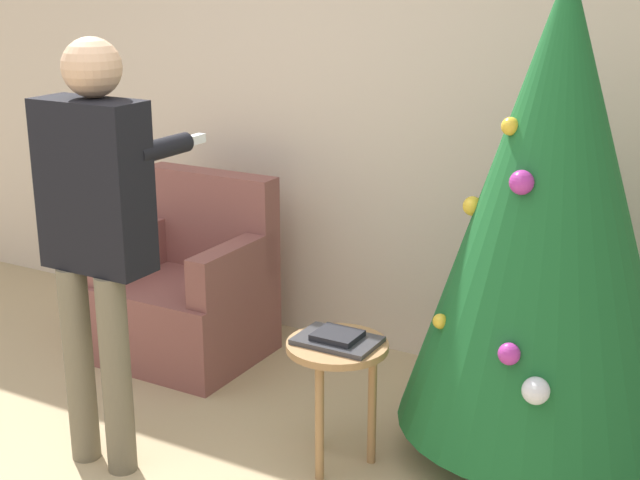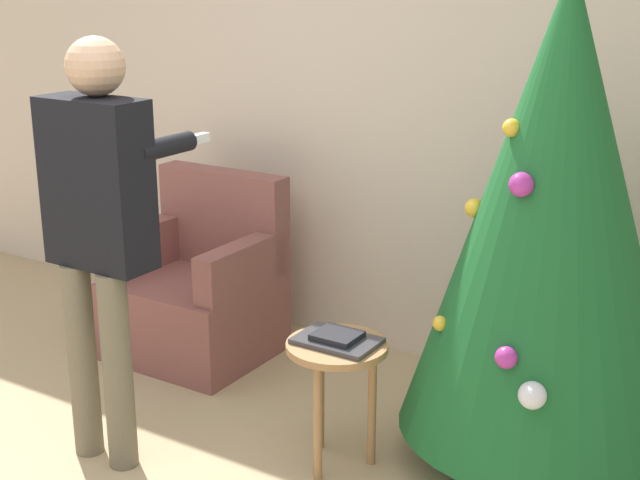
{
  "view_description": "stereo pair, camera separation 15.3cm",
  "coord_description": "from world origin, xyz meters",
  "px_view_note": "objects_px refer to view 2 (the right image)",
  "views": [
    {
      "loc": [
        2.08,
        -1.86,
        1.99
      ],
      "look_at": [
        0.44,
        1.03,
        0.97
      ],
      "focal_mm": 50.0,
      "sensor_mm": 36.0,
      "label": 1
    },
    {
      "loc": [
        2.21,
        -1.78,
        1.99
      ],
      "look_at": [
        0.44,
        1.03,
        0.97
      ],
      "focal_mm": 50.0,
      "sensor_mm": 36.0,
      "label": 2
    }
  ],
  "objects_px": {
    "armchair": "(199,292)",
    "person_standing": "(99,215)",
    "side_stool": "(337,364)",
    "christmas_tree": "(554,210)"
  },
  "relations": [
    {
      "from": "armchair",
      "to": "side_stool",
      "type": "height_order",
      "value": "armchair"
    },
    {
      "from": "christmas_tree",
      "to": "person_standing",
      "type": "xyz_separation_m",
      "value": [
        -1.54,
        -0.88,
        -0.04
      ]
    },
    {
      "from": "armchair",
      "to": "side_stool",
      "type": "relative_size",
      "value": 1.75
    },
    {
      "from": "christmas_tree",
      "to": "armchair",
      "type": "relative_size",
      "value": 2.13
    },
    {
      "from": "armchair",
      "to": "person_standing",
      "type": "bearing_deg",
      "value": -70.16
    },
    {
      "from": "christmas_tree",
      "to": "side_stool",
      "type": "relative_size",
      "value": 3.72
    },
    {
      "from": "armchair",
      "to": "person_standing",
      "type": "relative_size",
      "value": 0.55
    },
    {
      "from": "armchair",
      "to": "person_standing",
      "type": "height_order",
      "value": "person_standing"
    },
    {
      "from": "person_standing",
      "to": "side_stool",
      "type": "relative_size",
      "value": 3.21
    },
    {
      "from": "armchair",
      "to": "side_stool",
      "type": "xyz_separation_m",
      "value": [
        1.21,
        -0.59,
        0.12
      ]
    }
  ]
}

